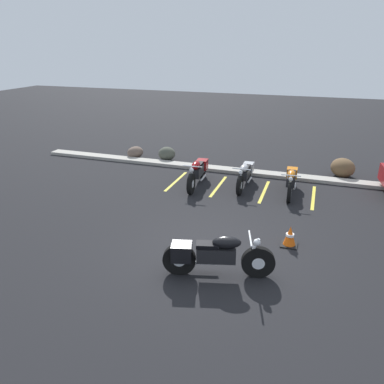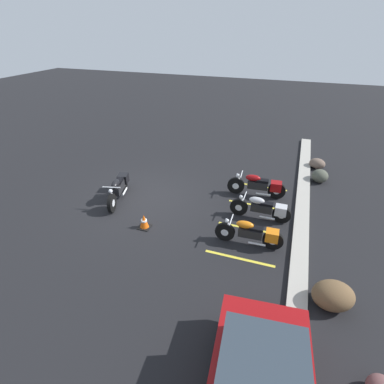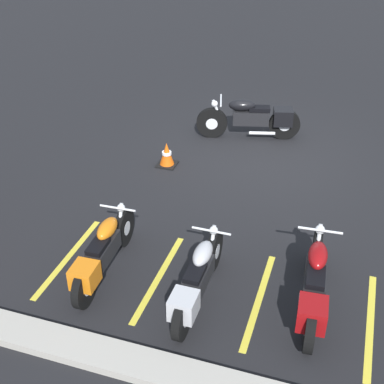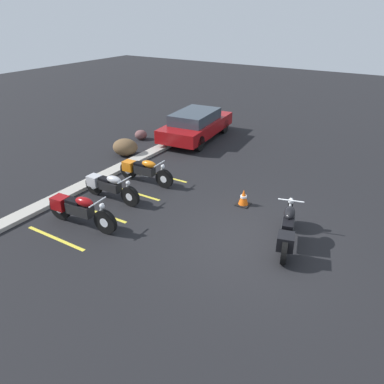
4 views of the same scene
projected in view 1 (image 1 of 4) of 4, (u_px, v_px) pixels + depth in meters
The scene contains 14 objects.
ground at pixel (208, 253), 8.84m from camera, with size 60.00×60.00×0.00m, color black.
motorcycle_black_featured at pixel (213, 255), 7.81m from camera, with size 2.31×0.93×0.93m.
parked_bike_0 at pixel (198, 171), 12.97m from camera, with size 0.65×2.30×0.91m.
parked_bike_1 at pixel (245, 174), 12.84m from camera, with size 0.60×2.13×0.84m.
parked_bike_2 at pixel (291, 180), 12.26m from camera, with size 0.60×2.13×0.84m.
concrete_curb at pixel (253, 173), 14.14m from camera, with size 18.00×0.50×0.12m, color #A8A399.
landscape_rock_0 at pixel (167, 154), 15.74m from camera, with size 0.71×0.69×0.57m, color #494C40.
landscape_rock_2 at pixel (343, 168), 13.78m from camera, with size 1.02×0.84×0.69m, color brown.
landscape_rock_3 at pixel (135, 152), 16.11m from camera, with size 0.74×0.59×0.49m, color brown.
traffic_cone at pixel (290, 237), 9.08m from camera, with size 0.40×0.40×0.51m.
stall_line_0 at pixel (176, 181), 13.42m from camera, with size 0.10×2.10×0.00m, color gold.
stall_line_1 at pixel (218, 186), 12.95m from camera, with size 0.10×2.10×0.00m, color gold.
stall_line_2 at pixel (264, 192), 12.48m from camera, with size 0.10×2.10×0.00m, color gold.
stall_line_3 at pixel (313, 197), 12.01m from camera, with size 0.10×2.10×0.00m, color gold.
Camera 1 is at (2.12, -7.39, 4.60)m, focal length 35.00 mm.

